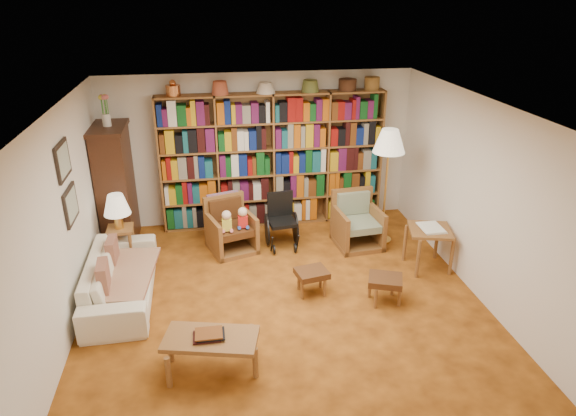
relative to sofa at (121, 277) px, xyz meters
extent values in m
plane|color=#B3621B|center=(2.05, -0.36, -0.29)|extent=(5.00, 5.00, 0.00)
plane|color=white|center=(2.05, -0.36, 2.21)|extent=(5.00, 5.00, 0.00)
plane|color=white|center=(2.05, 2.14, 0.96)|extent=(5.00, 0.00, 5.00)
plane|color=white|center=(2.05, -2.86, 0.96)|extent=(5.00, 0.00, 5.00)
plane|color=white|center=(-0.45, -0.36, 0.96)|extent=(0.00, 5.00, 5.00)
plane|color=white|center=(4.55, -0.36, 0.96)|extent=(0.00, 5.00, 5.00)
cube|color=brown|center=(2.25, 1.98, 0.81)|extent=(3.60, 0.30, 2.20)
cube|color=#381A0F|center=(-0.21, 1.64, 0.61)|extent=(0.45, 0.90, 1.80)
cube|color=#381A0F|center=(-0.21, 1.64, 1.54)|extent=(0.50, 0.95, 0.06)
cylinder|color=silver|center=(-0.21, 1.64, 1.66)|extent=(0.12, 0.12, 0.18)
cube|color=black|center=(-0.43, -0.06, 1.61)|extent=(0.03, 0.52, 0.42)
cube|color=gray|center=(-0.42, -0.06, 1.61)|extent=(0.01, 0.44, 0.34)
cube|color=black|center=(-0.43, -0.06, 1.06)|extent=(0.03, 0.52, 0.42)
cube|color=gray|center=(-0.42, -0.06, 1.06)|extent=(0.01, 0.44, 0.34)
imported|color=beige|center=(0.00, 0.00, 0.00)|extent=(1.99, 0.80, 0.58)
cube|color=beige|center=(0.05, 0.00, 0.01)|extent=(0.83, 1.39, 0.04)
cube|color=maroon|center=(-0.13, 0.35, 0.16)|extent=(0.11, 0.35, 0.35)
cube|color=maroon|center=(-0.13, -0.35, 0.16)|extent=(0.15, 0.39, 0.38)
cube|color=brown|center=(-0.10, 0.92, 0.25)|extent=(0.37, 0.37, 0.04)
cylinder|color=brown|center=(-0.24, 0.78, -0.03)|extent=(0.05, 0.05, 0.52)
cylinder|color=brown|center=(0.04, 0.78, -0.03)|extent=(0.05, 0.05, 0.52)
cylinder|color=brown|center=(-0.24, 1.06, -0.03)|extent=(0.05, 0.05, 0.52)
cylinder|color=brown|center=(0.04, 1.06, -0.03)|extent=(0.05, 0.05, 0.52)
cylinder|color=gold|center=(-0.10, 0.92, 0.38)|extent=(0.12, 0.12, 0.21)
cone|color=beige|center=(-0.10, 0.92, 0.64)|extent=(0.37, 0.37, 0.29)
cube|color=brown|center=(1.48, 1.07, -0.25)|extent=(0.82, 0.84, 0.07)
cube|color=brown|center=(1.19, 1.07, 0.00)|extent=(0.26, 0.66, 0.57)
cube|color=brown|center=(1.77, 1.07, 0.00)|extent=(0.26, 0.66, 0.57)
cube|color=brown|center=(1.48, 1.37, 0.11)|extent=(0.64, 0.26, 0.81)
cube|color=#4F2C15|center=(1.48, 1.04, 0.07)|extent=(0.65, 0.69, 0.11)
cube|color=#4F2C15|center=(1.48, 1.30, 0.30)|extent=(0.51, 0.24, 0.34)
cube|color=#C93558|center=(1.48, 1.40, 0.36)|extent=(0.49, 0.20, 0.36)
cube|color=brown|center=(3.42, 0.91, -0.25)|extent=(0.73, 0.75, 0.07)
cube|color=brown|center=(3.12, 0.91, 0.01)|extent=(0.13, 0.70, 0.59)
cube|color=brown|center=(3.72, 0.91, 0.01)|extent=(0.13, 0.70, 0.59)
cube|color=brown|center=(3.42, 1.22, 0.13)|extent=(0.67, 0.14, 0.83)
cube|color=gray|center=(3.42, 0.89, 0.08)|extent=(0.57, 0.63, 0.11)
cube|color=gray|center=(3.42, 1.16, 0.32)|extent=(0.53, 0.14, 0.35)
cube|color=black|center=(2.26, 1.08, 0.11)|extent=(0.45, 0.45, 0.05)
cube|color=black|center=(2.26, 1.28, 0.34)|extent=(0.40, 0.09, 0.40)
cylinder|color=black|center=(2.04, 1.17, -0.04)|extent=(0.03, 0.50, 0.50)
cylinder|color=black|center=(2.48, 1.17, -0.04)|extent=(0.03, 0.50, 0.50)
cylinder|color=black|center=(2.10, 0.83, -0.22)|extent=(0.03, 0.14, 0.14)
cylinder|color=black|center=(2.42, 0.83, -0.22)|extent=(0.03, 0.14, 0.14)
cylinder|color=gold|center=(3.85, 1.00, -0.27)|extent=(0.31, 0.31, 0.03)
cylinder|color=gold|center=(3.85, 1.00, 0.47)|extent=(0.03, 0.03, 1.53)
cone|color=beige|center=(3.85, 1.00, 1.35)|extent=(0.48, 0.48, 0.35)
cube|color=brown|center=(4.20, 0.09, 0.30)|extent=(0.68, 0.68, 0.04)
cylinder|color=brown|center=(3.96, -0.16, 0.00)|extent=(0.05, 0.05, 0.57)
cylinder|color=brown|center=(4.44, -0.16, 0.00)|extent=(0.05, 0.05, 0.57)
cylinder|color=brown|center=(3.96, 0.33, 0.00)|extent=(0.05, 0.05, 0.57)
cylinder|color=brown|center=(4.44, 0.33, 0.00)|extent=(0.05, 0.05, 0.57)
cube|color=white|center=(4.20, 0.09, 0.34)|extent=(0.38, 0.44, 0.03)
cube|color=#4F2C15|center=(2.44, -0.31, 0.01)|extent=(0.46, 0.41, 0.08)
cylinder|color=brown|center=(2.29, -0.43, -0.16)|extent=(0.04, 0.04, 0.26)
cylinder|color=brown|center=(2.59, -0.43, -0.16)|extent=(0.04, 0.04, 0.26)
cylinder|color=brown|center=(2.29, -0.19, -0.16)|extent=(0.04, 0.04, 0.26)
cylinder|color=brown|center=(2.59, -0.19, -0.16)|extent=(0.04, 0.04, 0.26)
cube|color=#4F2C15|center=(3.31, -0.65, 0.02)|extent=(0.51, 0.48, 0.08)
cylinder|color=brown|center=(3.16, -0.78, -0.15)|extent=(0.04, 0.04, 0.27)
cylinder|color=brown|center=(3.47, -0.78, -0.15)|extent=(0.04, 0.04, 0.27)
cylinder|color=brown|center=(3.16, -0.53, -0.15)|extent=(0.04, 0.04, 0.27)
cylinder|color=brown|center=(3.47, -0.53, -0.15)|extent=(0.04, 0.04, 0.27)
cube|color=brown|center=(1.11, -1.58, 0.10)|extent=(1.05, 0.70, 0.05)
cylinder|color=brown|center=(0.68, -1.77, -0.11)|extent=(0.06, 0.06, 0.36)
cylinder|color=brown|center=(1.55, -1.77, -0.11)|extent=(0.06, 0.06, 0.36)
cylinder|color=brown|center=(0.68, -1.38, -0.11)|extent=(0.06, 0.06, 0.36)
cylinder|color=brown|center=(1.55, -1.38, -0.11)|extent=(0.06, 0.06, 0.36)
cube|color=brown|center=(1.11, -1.58, 0.15)|extent=(0.32, 0.28, 0.05)
camera|label=1|loc=(1.20, -5.95, 3.43)|focal=32.00mm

